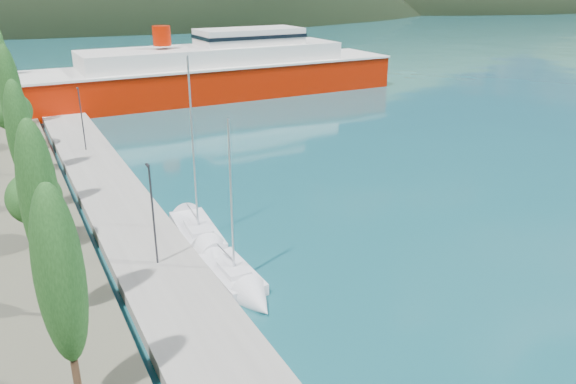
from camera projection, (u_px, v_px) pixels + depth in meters
ground at (70, 56)px, 125.67m from camera, size 1400.00×1400.00×0.00m
quay at (115, 199)px, 43.75m from camera, size 5.00×88.00×0.80m
tree_row at (15, 118)px, 45.11m from camera, size 3.73×63.18×11.00m
lamp_posts at (147, 204)px, 33.04m from camera, size 0.15×49.37×6.06m
sailboat_near at (245, 288)px, 31.45m from camera, size 2.36×7.39×10.54m
sailboat_mid at (206, 246)px, 36.31m from camera, size 3.11×9.29×13.14m
ferry at (217, 74)px, 82.59m from camera, size 55.48×12.74×10.98m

